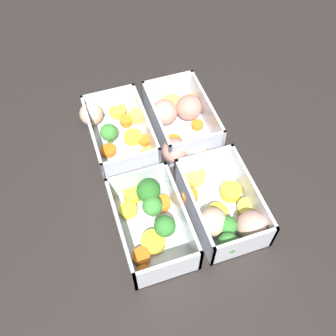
% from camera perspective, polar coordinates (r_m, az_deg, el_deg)
% --- Properties ---
extents(ground_plane, '(4.00, 4.00, 0.00)m').
position_cam_1_polar(ground_plane, '(0.68, -0.00, -0.99)').
color(ground_plane, '#282321').
extents(container_near_left, '(0.17, 0.12, 0.06)m').
position_cam_1_polar(container_near_left, '(0.72, -7.58, 5.44)').
color(container_near_left, silver).
rests_on(container_near_left, ground_plane).
extents(container_near_right, '(0.17, 0.10, 0.06)m').
position_cam_1_polar(container_near_right, '(0.61, -2.46, -7.37)').
color(container_near_right, silver).
rests_on(container_near_right, ground_plane).
extents(container_far_left, '(0.18, 0.12, 0.06)m').
position_cam_1_polar(container_far_left, '(0.72, 1.70, 6.73)').
color(container_far_left, silver).
rests_on(container_far_left, ground_plane).
extents(container_far_right, '(0.18, 0.12, 0.06)m').
position_cam_1_polar(container_far_right, '(0.62, 8.35, -6.49)').
color(container_far_right, silver).
rests_on(container_far_right, ground_plane).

